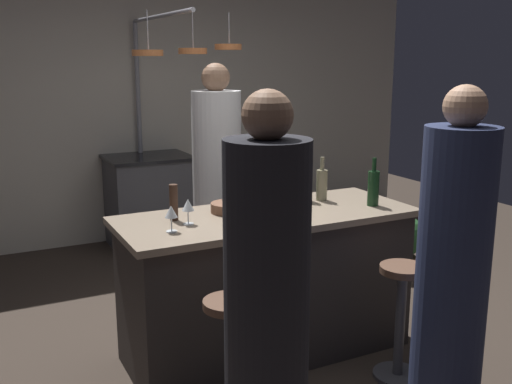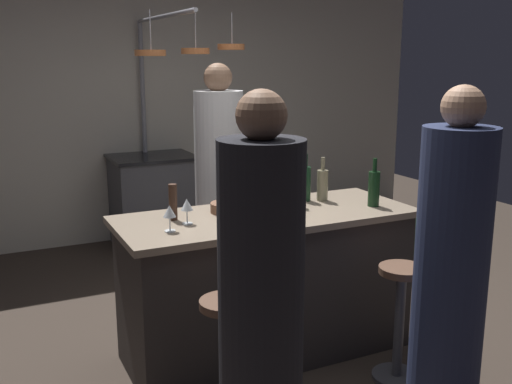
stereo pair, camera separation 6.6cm
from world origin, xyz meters
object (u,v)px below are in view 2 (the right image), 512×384
(wine_glass_near_left_guest, at_px, (187,206))
(mixing_bowl_ceramic, at_px, (284,214))
(chef, at_px, (219,188))
(guest_right, at_px, (451,272))
(bar_stool_right, at_px, (400,318))
(wine_bottle_white, at_px, (322,184))
(mixing_bowl_wooden, at_px, (228,207))
(mixing_bowl_steel, at_px, (270,204))
(potted_plant, at_px, (406,241))
(bar_stool_left, at_px, (227,358))
(wine_bottle_dark, at_px, (293,187))
(pepper_mill, at_px, (173,202))
(wine_glass_near_right_guest, at_px, (169,213))
(wine_glass_by_chef, at_px, (274,185))
(guest_left, at_px, (261,309))
(wine_bottle_red, at_px, (374,188))
(stove_range, at_px, (154,200))
(wine_bottle_green, at_px, (305,183))

(wine_glass_near_left_guest, bearing_deg, mixing_bowl_ceramic, -18.23)
(chef, xyz_separation_m, guest_right, (0.36, -2.10, -0.04))
(bar_stool_right, bearing_deg, wine_bottle_white, 94.24)
(mixing_bowl_wooden, distance_m, mixing_bowl_steel, 0.27)
(potted_plant, xyz_separation_m, wine_glass_near_left_guest, (-2.18, -0.71, 0.71))
(bar_stool_left, distance_m, wine_bottle_dark, 1.24)
(pepper_mill, xyz_separation_m, mixing_bowl_ceramic, (0.56, -0.29, -0.06))
(guest_right, xyz_separation_m, wine_glass_near_right_guest, (-1.15, 0.89, 0.22))
(bar_stool_left, xyz_separation_m, wine_bottle_dark, (0.76, 0.73, 0.64))
(wine_glass_near_left_guest, bearing_deg, wine_bottle_dark, 9.53)
(wine_glass_by_chef, bearing_deg, chef, 92.65)
(guest_left, height_order, mixing_bowl_ceramic, guest_left)
(wine_glass_near_left_guest, distance_m, mixing_bowl_wooden, 0.35)
(mixing_bowl_ceramic, bearing_deg, wine_bottle_red, 5.14)
(potted_plant, bearing_deg, stove_range, 133.58)
(guest_right, height_order, wine_bottle_green, guest_right)
(wine_bottle_white, bearing_deg, chef, 109.08)
(bar_stool_left, relative_size, wine_bottle_dark, 2.19)
(wine_glass_near_left_guest, bearing_deg, wine_bottle_red, -5.36)
(potted_plant, relative_size, mixing_bowl_steel, 2.80)
(stove_range, relative_size, wine_bottle_green, 2.89)
(chef, relative_size, bar_stool_right, 2.61)
(bar_stool_left, height_order, wine_glass_by_chef, wine_glass_by_chef)
(wine_bottle_red, xyz_separation_m, mixing_bowl_wooden, (-0.88, 0.26, -0.09))
(guest_left, bearing_deg, chef, 72.16)
(guest_left, relative_size, wine_bottle_green, 5.51)
(stove_range, height_order, bar_stool_right, stove_range)
(guest_left, bearing_deg, pepper_mill, 90.86)
(potted_plant, bearing_deg, pepper_mill, -165.01)
(potted_plant, distance_m, mixing_bowl_steel, 1.83)
(bar_stool_left, bearing_deg, pepper_mill, 91.62)
(wine_glass_near_right_guest, distance_m, mixing_bowl_wooden, 0.51)
(chef, relative_size, wine_glass_near_left_guest, 12.15)
(chef, bearing_deg, bar_stool_right, -77.26)
(mixing_bowl_wooden, bearing_deg, wine_glass_near_right_guest, -151.25)
(chef, height_order, bar_stool_left, chef)
(stove_range, xyz_separation_m, bar_stool_left, (-0.53, -3.07, -0.07))
(potted_plant, height_order, wine_bottle_white, wine_bottle_white)
(bar_stool_left, relative_size, wine_bottle_green, 2.21)
(wine_bottle_dark, bearing_deg, chef, 95.39)
(stove_range, distance_m, bar_stool_right, 3.12)
(bar_stool_left, bearing_deg, wine_glass_near_left_guest, 87.97)
(stove_range, height_order, mixing_bowl_wooden, mixing_bowl_wooden)
(wine_glass_near_left_guest, bearing_deg, bar_stool_right, -30.08)
(wine_glass_near_left_guest, xyz_separation_m, mixing_bowl_wooden, (0.31, 0.14, -0.08))
(stove_range, bearing_deg, wine_glass_near_right_guest, -104.01)
(wine_glass_by_chef, distance_m, wine_glass_near_right_guest, 0.90)
(pepper_mill, xyz_separation_m, wine_bottle_red, (1.23, -0.23, 0.01))
(wine_bottle_white, bearing_deg, mixing_bowl_ceramic, -144.55)
(bar_stool_left, relative_size, bar_stool_right, 1.00)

